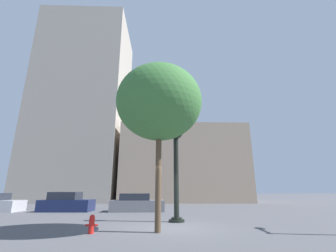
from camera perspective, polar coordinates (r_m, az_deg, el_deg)
ground_plane at (r=10.59m, az=0.51°, el=-24.48°), size 200.00×200.00×0.00m
building_tall_tower at (r=38.83m, az=-20.36°, el=4.42°), size 12.66×12.00×28.87m
building_storefront_row at (r=34.80m, az=3.60°, el=-10.03°), size 17.17×12.00×10.31m
street_clock at (r=12.46m, az=2.07°, el=-9.64°), size 0.82×0.81×5.31m
car_navy at (r=19.93m, az=-24.34°, el=-17.41°), size 3.87×2.00×1.43m
car_grey at (r=18.48m, az=-7.91°, el=-18.95°), size 4.17×2.05×1.32m
fire_hydrant_near at (r=9.66m, az=-18.81°, el=-22.46°), size 0.47×0.21×0.67m
bare_tree at (r=10.11m, az=-2.26°, el=5.90°), size 3.79×3.79×7.05m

